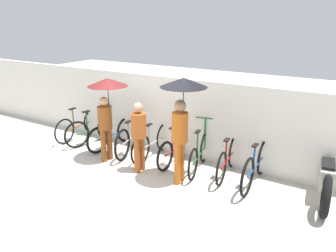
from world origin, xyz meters
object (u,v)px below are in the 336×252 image
object	(u,v)px
parked_bicycle_5	(176,148)
parked_bicycle_3	(132,137)
parked_bicycle_8	(256,166)
parked_bicycle_2	(113,134)
parked_bicycle_6	(199,154)
parked_bicycle_1	(93,130)
parked_bicycle_0	(79,125)
pedestrian_trailing	(182,104)
parked_bicycle_7	(228,159)
motorcycle	(326,178)
parked_bicycle_4	(153,142)
pedestrian_center	(139,132)
pedestrian_leading	(107,98)

from	to	relation	value
parked_bicycle_5	parked_bicycle_3	bearing A→B (deg)	90.08
parked_bicycle_5	parked_bicycle_8	world-z (taller)	parked_bicycle_8
parked_bicycle_2	parked_bicycle_5	distance (m)	1.88
parked_bicycle_2	parked_bicycle_6	distance (m)	2.51
parked_bicycle_3	parked_bicycle_6	bearing A→B (deg)	-104.48
parked_bicycle_1	parked_bicycle_3	bearing A→B (deg)	-73.22
parked_bicycle_0	pedestrian_trailing	size ratio (longest dim) A/B	0.83
parked_bicycle_7	motorcycle	bearing A→B (deg)	-95.73
parked_bicycle_3	parked_bicycle_4	world-z (taller)	parked_bicycle_3
parked_bicycle_5	pedestrian_center	bearing A→B (deg)	149.54
parked_bicycle_0	parked_bicycle_8	distance (m)	5.02
parked_bicycle_2	pedestrian_leading	distance (m)	1.37
parked_bicycle_0	parked_bicycle_5	world-z (taller)	parked_bicycle_5
parked_bicycle_4	parked_bicycle_6	bearing A→B (deg)	-93.75
pedestrian_trailing	parked_bicycle_5	bearing A→B (deg)	122.66
parked_bicycle_0	parked_bicycle_1	world-z (taller)	parked_bicycle_0
parked_bicycle_7	pedestrian_center	distance (m)	1.97
parked_bicycle_4	parked_bicycle_7	bearing A→B (deg)	-90.05
parked_bicycle_3	motorcycle	xyz separation A→B (m)	(4.41, 0.06, 0.02)
parked_bicycle_2	parked_bicycle_5	world-z (taller)	parked_bicycle_5
parked_bicycle_1	parked_bicycle_7	world-z (taller)	parked_bicycle_7
parked_bicycle_0	parked_bicycle_6	bearing A→B (deg)	-93.46
parked_bicycle_0	pedestrian_leading	world-z (taller)	pedestrian_leading
parked_bicycle_8	pedestrian_trailing	world-z (taller)	pedestrian_trailing
parked_bicycle_6	pedestrian_trailing	distance (m)	1.42
parked_bicycle_3	pedestrian_leading	bearing A→B (deg)	151.30
pedestrian_leading	parked_bicycle_7	bearing A→B (deg)	21.64
parked_bicycle_0	parked_bicycle_2	bearing A→B (deg)	-94.41
parked_bicycle_4	pedestrian_leading	distance (m)	1.52
parked_bicycle_5	parked_bicycle_6	world-z (taller)	parked_bicycle_5
pedestrian_leading	parked_bicycle_6	bearing A→B (deg)	23.39
parked_bicycle_4	pedestrian_center	bearing A→B (deg)	-168.48
parked_bicycle_7	pedestrian_trailing	size ratio (longest dim) A/B	0.78
pedestrian_center	motorcycle	bearing A→B (deg)	12.63
parked_bicycle_3	pedestrian_center	distance (m)	1.23
parked_bicycle_5	pedestrian_trailing	size ratio (longest dim) A/B	0.79
parked_bicycle_6	pedestrian_trailing	xyz separation A→B (m)	(-0.09, -0.64, 1.26)
parked_bicycle_1	pedestrian_center	size ratio (longest dim) A/B	1.07
parked_bicycle_2	parked_bicycle_3	xyz separation A→B (m)	(0.63, 0.01, 0.04)
pedestrian_leading	parked_bicycle_4	bearing A→B (deg)	46.24
pedestrian_trailing	pedestrian_leading	bearing A→B (deg)	174.67
parked_bicycle_3	parked_bicycle_7	size ratio (longest dim) A/B	1.10
pedestrian_trailing	parked_bicycle_6	bearing A→B (deg)	78.22
pedestrian_leading	parked_bicycle_8	bearing A→B (deg)	17.75
parked_bicycle_1	parked_bicycle_5	bearing A→B (deg)	-73.95
parked_bicycle_8	pedestrian_leading	world-z (taller)	pedestrian_leading
parked_bicycle_4	parked_bicycle_6	size ratio (longest dim) A/B	1.08
parked_bicycle_8	motorcycle	world-z (taller)	parked_bicycle_8
parked_bicycle_4	parked_bicycle_8	xyz separation A→B (m)	(2.51, -0.06, 0.02)
parked_bicycle_3	pedestrian_leading	size ratio (longest dim) A/B	0.94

